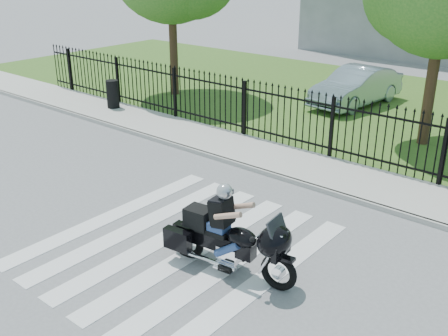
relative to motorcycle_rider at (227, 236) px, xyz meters
The scene contains 9 objects.
ground 1.47m from the motorcycle_rider, behind, with size 120.00×120.00×0.00m, color slate.
crosswalk 1.47m from the motorcycle_rider, behind, with size 5.00×5.50×0.01m, color silver, non-canonical shape.
sidewalk 5.27m from the motorcycle_rider, 104.27° to the left, with size 40.00×2.00×0.12m, color #ADAAA3.
curb 4.32m from the motorcycle_rider, 107.58° to the left, with size 40.00×0.12×0.12m, color #ADAAA3.
grass_strip 12.16m from the motorcycle_rider, 96.10° to the left, with size 40.00×12.00×0.02m, color #376020.
iron_fence 6.21m from the motorcycle_rider, 101.99° to the left, with size 26.00×0.04×1.80m.
motorcycle_rider is the anchor object (origin of this frame).
parked_car 12.20m from the motorcycle_rider, 105.98° to the left, with size 1.49×4.27×1.41m, color #8BA0AF.
litter_bin 11.21m from the motorcycle_rider, 151.13° to the left, with size 0.45×0.45×1.00m, color black.
Camera 1 is at (6.44, -6.35, 5.35)m, focal length 42.00 mm.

